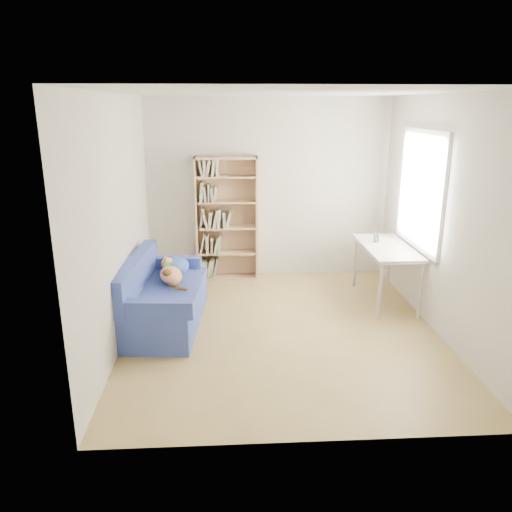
{
  "coord_description": "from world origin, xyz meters",
  "views": [
    {
      "loc": [
        -0.6,
        -5.22,
        2.48
      ],
      "look_at": [
        -0.29,
        0.14,
        0.85
      ],
      "focal_mm": 35.0,
      "sensor_mm": 36.0,
      "label": 1
    }
  ],
  "objects": [
    {
      "name": "bookshelf",
      "position": [
        -0.61,
        1.85,
        0.82
      ],
      "size": [
        0.89,
        0.28,
        1.79
      ],
      "color": "tan",
      "rests_on": "ground"
    },
    {
      "name": "sofa",
      "position": [
        -1.37,
        0.27,
        0.31
      ],
      "size": [
        0.91,
        1.71,
        0.81
      ],
      "rotation": [
        0.0,
        0.0,
        -0.08
      ],
      "color": "navy",
      "rests_on": "ground"
    },
    {
      "name": "ground",
      "position": [
        0.0,
        0.0,
        0.0
      ],
      "size": [
        4.0,
        4.0,
        0.0
      ],
      "primitive_type": "plane",
      "color": "olive",
      "rests_on": "ground"
    },
    {
      "name": "pen_cup",
      "position": [
        1.35,
        1.01,
        0.81
      ],
      "size": [
        0.08,
        0.08,
        0.15
      ],
      "color": "white",
      "rests_on": "desk"
    },
    {
      "name": "room_shell",
      "position": [
        0.1,
        0.03,
        1.64
      ],
      "size": [
        3.54,
        4.04,
        2.62
      ],
      "color": "silver",
      "rests_on": "ground"
    },
    {
      "name": "desk",
      "position": [
        1.44,
        0.8,
        0.68
      ],
      "size": [
        0.59,
        1.29,
        0.75
      ],
      "color": "silver",
      "rests_on": "ground"
    }
  ]
}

